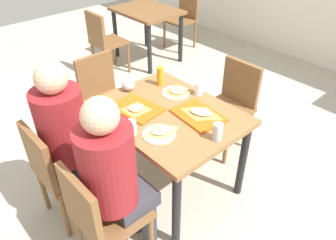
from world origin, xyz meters
name	(u,v)px	position (x,y,z in m)	size (l,w,h in m)	color
ground_plane	(168,183)	(0.00, 0.00, -0.01)	(10.00, 10.00, 0.02)	#B2AD9E
main_table	(168,123)	(0.00, 0.00, 0.63)	(1.06, 0.83, 0.73)	olive
chair_near_left	(57,168)	(-0.27, -0.80, 0.50)	(0.40, 0.40, 0.85)	brown
chair_near_right	(99,214)	(0.27, -0.80, 0.50)	(0.40, 0.40, 0.85)	brown
chair_far_side	(232,100)	(0.00, 0.80, 0.50)	(0.40, 0.40, 0.85)	brown
chair_left_end	(103,93)	(-0.92, 0.00, 0.50)	(0.40, 0.40, 0.85)	brown
person_in_red	(69,132)	(-0.27, -0.66, 0.74)	(0.32, 0.42, 1.26)	#383842
person_in_brown_jacket	(114,173)	(0.27, -0.66, 0.74)	(0.32, 0.42, 1.26)	#383842
tray_red_near	(137,108)	(-0.19, -0.15, 0.74)	(0.36, 0.26, 0.02)	#D85914
tray_red_far	(198,115)	(0.19, 0.13, 0.74)	(0.36, 0.26, 0.02)	#D85914
paper_plate_center	(176,93)	(-0.16, 0.23, 0.74)	(0.22, 0.22, 0.01)	white
paper_plate_near_edge	(159,134)	(0.16, -0.23, 0.74)	(0.22, 0.22, 0.01)	white
pizza_slice_a	(136,108)	(-0.16, -0.17, 0.76)	(0.23, 0.23, 0.02)	#C68C47
pizza_slice_b	(201,113)	(0.20, 0.15, 0.76)	(0.27, 0.22, 0.02)	#C68C47
pizza_slice_c	(177,91)	(-0.16, 0.24, 0.75)	(0.24, 0.24, 0.02)	tan
pizza_slice_d	(161,131)	(0.16, -0.21, 0.75)	(0.19, 0.23, 0.02)	#DBAD60
plastic_cup_a	(199,88)	(-0.03, 0.35, 0.78)	(0.07, 0.07, 0.10)	white
plastic_cup_b	(131,127)	(0.03, -0.35, 0.78)	(0.07, 0.07, 0.10)	white
soda_can	(218,132)	(0.45, 0.02, 0.79)	(0.07, 0.07, 0.12)	#B7BCC6
condiment_bottle	(160,76)	(-0.35, 0.23, 0.81)	(0.06, 0.06, 0.16)	orange
foil_bundle	(128,85)	(-0.45, -0.02, 0.78)	(0.10, 0.10, 0.10)	silver
background_table	(147,18)	(-2.07, 1.50, 0.61)	(0.90, 0.70, 0.73)	brown
background_chair_near	(103,39)	(-2.07, 0.76, 0.50)	(0.40, 0.40, 0.85)	brown
background_chair_far	(184,15)	(-2.07, 2.23, 0.50)	(0.40, 0.40, 0.85)	brown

